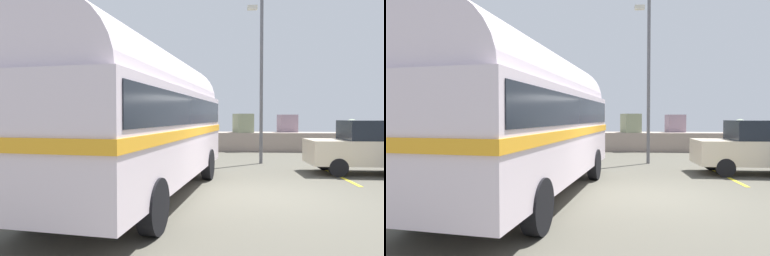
# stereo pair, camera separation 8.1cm
# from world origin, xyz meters

# --- Properties ---
(ground) EXTENTS (32.00, 26.00, 0.02)m
(ground) POSITION_xyz_m (0.00, 0.00, 0.01)
(ground) COLOR #4F4C42
(breakwater) EXTENTS (31.36, 2.09, 2.42)m
(breakwater) POSITION_xyz_m (0.03, 11.82, 0.70)
(breakwater) COLOR gray
(breakwater) RESTS_ON ground
(vintage_coach) EXTENTS (3.68, 8.85, 3.70)m
(vintage_coach) POSITION_xyz_m (-3.05, -0.23, 2.05)
(vintage_coach) COLOR black
(vintage_coach) RESTS_ON ground
(parked_car_nearest) EXTENTS (4.11, 1.76, 1.86)m
(parked_car_nearest) POSITION_xyz_m (4.05, 3.68, 0.97)
(parked_car_nearest) COLOR black
(parked_car_nearest) RESTS_ON ground
(lamp_post) EXTENTS (0.60, 1.08, 7.00)m
(lamp_post) POSITION_xyz_m (0.56, 6.20, 3.91)
(lamp_post) COLOR #5B5B60
(lamp_post) RESTS_ON ground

